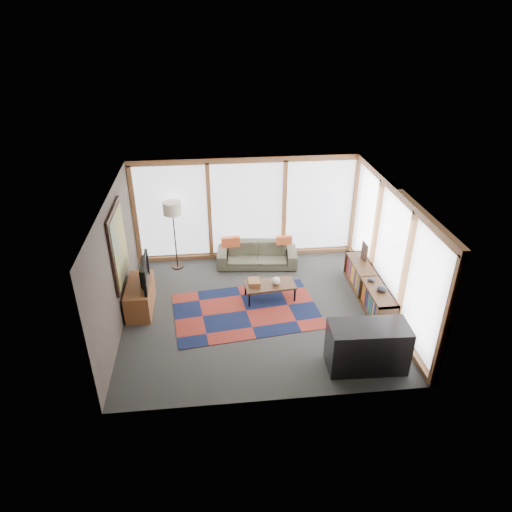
{
  "coord_description": "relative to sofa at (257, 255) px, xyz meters",
  "views": [
    {
      "loc": [
        -0.88,
        -7.83,
        5.62
      ],
      "look_at": [
        0.0,
        0.4,
        1.1
      ],
      "focal_mm": 32.0,
      "sensor_mm": 36.0,
      "label": 1
    }
  ],
  "objects": [
    {
      "name": "sofa",
      "position": [
        0.0,
        0.0,
        0.0
      ],
      "size": [
        2.0,
        0.95,
        0.57
      ],
      "primitive_type": "imported",
      "rotation": [
        0.0,
        0.0,
        -0.1
      ],
      "color": "#414130",
      "rests_on": "ground"
    },
    {
      "name": "bowl_b",
      "position": [
        2.19,
        -1.97,
        0.34
      ],
      "size": [
        0.17,
        0.17,
        0.08
      ],
      "primitive_type": "ellipsoid",
      "rotation": [
        0.0,
        0.0,
        -0.12
      ],
      "color": "black",
      "rests_on": "bookshelf"
    },
    {
      "name": "pillow_right",
      "position": [
        0.66,
        -0.04,
        0.39
      ],
      "size": [
        0.38,
        0.13,
        0.21
      ],
      "primitive_type": "cube",
      "rotation": [
        0.0,
        0.0,
        0.05
      ],
      "color": "#CB5327",
      "rests_on": "sofa"
    },
    {
      "name": "television",
      "position": [
        -2.55,
        -1.62,
        0.6
      ],
      "size": [
        0.18,
        1.0,
        0.57
      ],
      "primitive_type": "imported",
      "rotation": [
        0.0,
        0.0,
        1.62
      ],
      "color": "black",
      "rests_on": "tv_console"
    },
    {
      "name": "floor_lamp",
      "position": [
        -1.96,
        0.11,
        0.57
      ],
      "size": [
        0.43,
        0.43,
        1.71
      ],
      "primitive_type": null,
      "color": "#2F2117",
      "rests_on": "ground"
    },
    {
      "name": "tv_console",
      "position": [
        -2.64,
        -1.59,
        0.02
      ],
      "size": [
        0.5,
        1.2,
        0.6
      ],
      "primitive_type": "cube",
      "color": "brown",
      "rests_on": "ground"
    },
    {
      "name": "room_envelope",
      "position": [
        0.3,
        -1.39,
        1.26
      ],
      "size": [
        5.52,
        5.02,
        2.62
      ],
      "color": "#3E372E",
      "rests_on": "ground"
    },
    {
      "name": "bowl_a",
      "position": [
        2.28,
        -2.35,
        0.35
      ],
      "size": [
        0.24,
        0.24,
        0.11
      ],
      "primitive_type": "ellipsoid",
      "rotation": [
        0.0,
        0.0,
        -0.13
      ],
      "color": "black",
      "rests_on": "bookshelf"
    },
    {
      "name": "book_stack",
      "position": [
        -0.23,
        -1.46,
        0.13
      ],
      "size": [
        0.24,
        0.3,
        0.1
      ],
      "primitive_type": "cube",
      "rotation": [
        0.0,
        0.0,
        -0.0
      ],
      "color": "brown",
      "rests_on": "coffee_table"
    },
    {
      "name": "shelf_picture",
      "position": [
        2.34,
        -1.01,
        0.49
      ],
      "size": [
        0.05,
        0.3,
        0.39
      ],
      "primitive_type": "cube",
      "rotation": [
        0.0,
        0.0,
        0.03
      ],
      "color": "black",
      "rests_on": "bookshelf"
    },
    {
      "name": "coffee_table",
      "position": [
        0.12,
        -1.5,
        -0.1
      ],
      "size": [
        1.12,
        0.64,
        0.36
      ],
      "primitive_type": null,
      "rotation": [
        0.0,
        0.0,
        0.09
      ],
      "color": "black",
      "rests_on": "ground"
    },
    {
      "name": "ground",
      "position": [
        -0.19,
        -1.95,
        -0.28
      ],
      "size": [
        5.5,
        5.5,
        0.0
      ],
      "primitive_type": "plane",
      "color": "#2E2E2C",
      "rests_on": "ground"
    },
    {
      "name": "vase",
      "position": [
        0.24,
        -1.52,
        0.16
      ],
      "size": [
        0.21,
        0.21,
        0.17
      ],
      "primitive_type": "ellipsoid",
      "rotation": [
        0.0,
        0.0,
        -0.05
      ],
      "color": "beige",
      "rests_on": "coffee_table"
    },
    {
      "name": "bookshelf",
      "position": [
        2.24,
        -1.76,
        0.01
      ],
      "size": [
        0.42,
        2.33,
        0.58
      ],
      "primitive_type": null,
      "color": "black",
      "rests_on": "ground"
    },
    {
      "name": "rug",
      "position": [
        -0.44,
        -1.92,
        -0.28
      ],
      "size": [
        3.19,
        2.25,
        0.01
      ],
      "primitive_type": "cube",
      "rotation": [
        0.0,
        0.0,
        0.12
      ],
      "color": "maroon",
      "rests_on": "ground"
    },
    {
      "name": "bar_counter",
      "position": [
        1.52,
        -3.82,
        0.15
      ],
      "size": [
        1.39,
        0.69,
        0.87
      ],
      "primitive_type": "cube",
      "rotation": [
        0.0,
        0.0,
        -0.04
      ],
      "color": "black",
      "rests_on": "ground"
    },
    {
      "name": "pillow_left",
      "position": [
        -0.64,
        -0.03,
        0.4
      ],
      "size": [
        0.45,
        0.18,
        0.24
      ],
      "primitive_type": "cube",
      "rotation": [
        0.0,
        0.0,
        0.12
      ],
      "color": "#CB5327",
      "rests_on": "sofa"
    }
  ]
}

